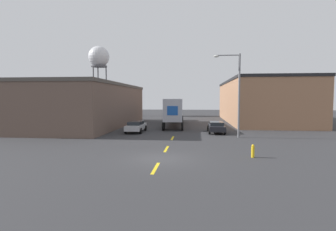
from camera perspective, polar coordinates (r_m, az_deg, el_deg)
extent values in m
plane|color=#333335|center=(17.85, -1.57, -9.41)|extent=(160.00, 160.00, 0.00)
cube|color=yellow|center=(15.55, -2.73, -11.38)|extent=(0.20, 2.57, 0.01)
cube|color=yellow|center=(21.23, -0.35, -7.29)|extent=(0.20, 2.57, 0.01)
cube|color=yellow|center=(27.00, 0.99, -4.93)|extent=(0.20, 2.57, 0.01)
cube|color=brown|center=(41.36, -18.57, 1.91)|extent=(13.90, 24.88, 5.82)
cube|color=#4C4742|center=(41.39, -18.66, 6.22)|extent=(14.10, 25.08, 0.40)
cube|color=#9E7051|center=(48.65, 19.38, 2.72)|extent=(11.49, 25.82, 6.83)
cube|color=#232326|center=(48.74, 19.47, 6.97)|extent=(11.69, 26.02, 0.40)
cube|color=silver|center=(45.66, 1.59, 1.18)|extent=(2.44, 2.99, 3.09)
cube|color=#A8A8B2|center=(38.07, 1.30, 1.46)|extent=(2.98, 11.77, 2.89)
cube|color=#194CA3|center=(32.24, 0.98, 1.06)|extent=(1.33, 0.09, 1.16)
cylinder|color=black|center=(46.10, 3.10, -0.73)|extent=(0.33, 1.05, 1.03)
cylinder|color=black|center=(46.16, 0.10, -0.72)|extent=(0.33, 1.05, 1.03)
cylinder|color=black|center=(44.95, 3.10, -0.84)|extent=(0.33, 1.05, 1.03)
cylinder|color=black|center=(45.01, 0.02, -0.83)|extent=(0.33, 1.05, 1.03)
cylinder|color=black|center=(34.58, 3.12, -2.19)|extent=(0.33, 1.05, 1.03)
cylinder|color=black|center=(34.66, -0.89, -2.17)|extent=(0.33, 1.05, 1.03)
cylinder|color=black|center=(33.18, 3.12, -2.44)|extent=(0.33, 1.05, 1.03)
cylinder|color=black|center=(33.27, -1.06, -2.42)|extent=(0.33, 1.05, 1.03)
cube|color=black|center=(31.71, 10.44, -2.56)|extent=(1.74, 4.79, 0.59)
cube|color=#23282D|center=(31.52, 10.48, -1.69)|extent=(1.53, 2.49, 0.40)
cylinder|color=black|center=(33.30, 11.73, -2.79)|extent=(0.22, 0.69, 0.69)
cylinder|color=black|center=(33.16, 8.73, -2.78)|extent=(0.22, 0.69, 0.69)
cylinder|color=black|center=(30.36, 12.30, -3.41)|extent=(0.22, 0.69, 0.69)
cylinder|color=black|center=(30.22, 9.01, -3.41)|extent=(0.22, 0.69, 0.69)
cube|color=#B2B2B7|center=(32.00, -6.95, -2.47)|extent=(1.74, 4.79, 0.59)
cube|color=#23282D|center=(31.81, -7.02, -1.61)|extent=(1.53, 2.49, 0.40)
cylinder|color=black|center=(33.30, -4.92, -2.72)|extent=(0.22, 0.69, 0.69)
cylinder|color=black|center=(33.67, -7.84, -2.67)|extent=(0.22, 0.69, 0.69)
cylinder|color=black|center=(30.40, -5.97, -3.34)|extent=(0.22, 0.69, 0.69)
cylinder|color=black|center=(30.81, -9.14, -3.27)|extent=(0.22, 0.69, 0.69)
cylinder|color=#47474C|center=(64.40, -13.26, 5.28)|extent=(0.28, 0.28, 11.94)
cylinder|color=#47474C|center=(66.67, -14.94, 5.20)|extent=(0.28, 0.28, 11.94)
cylinder|color=#47474C|center=(63.90, -15.89, 5.25)|extent=(0.28, 0.28, 11.94)
cylinder|color=#4C4C51|center=(65.41, -14.78, 10.30)|extent=(3.71, 3.71, 0.30)
sphere|color=silver|center=(65.71, -14.81, 12.28)|extent=(4.90, 4.90, 4.90)
cylinder|color=slate|center=(28.11, 15.21, 4.14)|extent=(0.20, 0.20, 8.67)
cylinder|color=slate|center=(28.30, 12.92, 12.68)|extent=(2.38, 0.11, 0.11)
ellipsoid|color=silver|center=(28.17, 10.46, 12.55)|extent=(0.56, 0.32, 0.22)
cylinder|color=gold|center=(19.08, 17.99, -7.59)|extent=(0.22, 0.22, 0.75)
sphere|color=gold|center=(19.00, 18.02, -6.30)|extent=(0.20, 0.20, 0.20)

